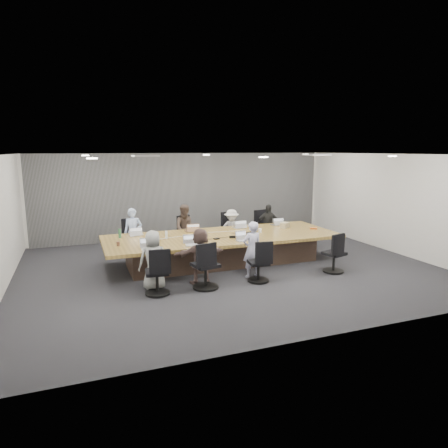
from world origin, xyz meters
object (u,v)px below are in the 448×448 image
object	(u,v)px
bottle_clear	(166,235)
snack_packet	(314,228)
chair_5	(205,269)
person_0	(133,233)
chair_1	(183,237)
bottle_green_left	(120,233)
person_3	(268,225)
chair_3	(263,230)
canvas_bag	(285,225)
conference_table	(223,248)
laptop_6	(243,241)
laptop_5	(193,245)
stapler	(232,237)
person_5	(200,256)
laptop_2	(239,227)
person_2	(232,229)
chair_6	(258,266)
chair_4	(157,276)
laptop_0	(136,235)
chair_0	(132,241)
person_1	(186,229)
person_4	(153,260)
laptop_3	(276,224)
bottle_green_right	(255,230)
person_6	(252,250)
mug_brown	(118,244)
chair_7	(334,257)
laptop_4	(149,249)
chair_2	(227,232)
laptop_1	(191,231)

from	to	relation	value
bottle_clear	snack_packet	xyz separation A→B (m)	(4.11, -0.23, -0.08)
chair_5	person_0	xyz separation A→B (m)	(-1.08, 3.05, 0.25)
chair_1	bottle_green_left	distance (m)	2.26
person_3	bottle_green_left	xyz separation A→B (m)	(-4.50, -0.76, 0.22)
chair_3	canvas_bag	xyz separation A→B (m)	(0.00, -1.40, 0.39)
conference_table	chair_1	world-z (taller)	chair_1
laptop_6	laptop_5	bearing A→B (deg)	174.55
laptop_6	stapler	world-z (taller)	stapler
conference_table	person_5	world-z (taller)	person_5
laptop_2	stapler	xyz separation A→B (m)	(-0.68, -1.21, 0.02)
person_2	canvas_bag	bearing A→B (deg)	-26.30
bottle_green_left	chair_6	bearing A→B (deg)	-39.87
chair_4	bottle_clear	bearing A→B (deg)	78.24
laptop_0	chair_0	bearing A→B (deg)	-98.28
person_1	person_4	bearing A→B (deg)	-105.08
laptop_3	person_3	bearing A→B (deg)	-91.61
person_3	laptop_5	distance (m)	3.69
chair_0	laptop_0	distance (m)	0.97
bottle_green_right	bottle_clear	size ratio (longest dim) A/B	1.41
laptop_0	bottle_green_right	size ratio (longest dim) A/B	1.18
bottle_green_left	chair_3	bearing A→B (deg)	13.84
chair_6	person_6	xyz separation A→B (m)	(0.00, 0.35, 0.29)
person_4	mug_brown	bearing A→B (deg)	-63.54
chair_3	laptop_0	distance (m)	4.18
chair_7	person_1	bearing A→B (deg)	117.08
chair_4	laptop_0	size ratio (longest dim) A/B	2.42
conference_table	person_0	xyz separation A→B (m)	(-2.10, 1.35, 0.28)
laptop_2	laptop_4	distance (m)	3.26
chair_5	laptop_2	distance (m)	3.10
laptop_3	stapler	xyz separation A→B (m)	(-1.87, -1.21, 0.02)
laptop_0	laptop_4	size ratio (longest dim) A/B	1.05
person_0	bottle_green_right	bearing A→B (deg)	-16.23
snack_packet	person_1	bearing A→B (deg)	155.55
person_1	canvas_bag	distance (m)	2.80
bottle_clear	chair_5	bearing A→B (deg)	-76.35
laptop_5	laptop_6	world-z (taller)	same
stapler	conference_table	bearing A→B (deg)	121.18
person_1	bottle_green_right	size ratio (longest dim) A/B	5.01
chair_3	bottle_green_right	distance (m)	2.36
chair_3	chair_7	bearing A→B (deg)	87.27
person_5	person_6	bearing A→B (deg)	179.98
chair_0	chair_1	distance (m)	1.48
chair_1	bottle_green_right	distance (m)	2.46
chair_6	snack_packet	xyz separation A→B (m)	(2.43, 1.57, 0.39)
chair_6	mug_brown	xyz separation A→B (m)	(-2.87, 1.45, 0.42)
chair_7	person_6	bearing A→B (deg)	154.29
chair_2	snack_packet	distance (m)	2.64
chair_4	laptop_1	distance (m)	2.91
chair_0	laptop_6	size ratio (longest dim) A/B	2.79
chair_5	chair_6	world-z (taller)	chair_5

